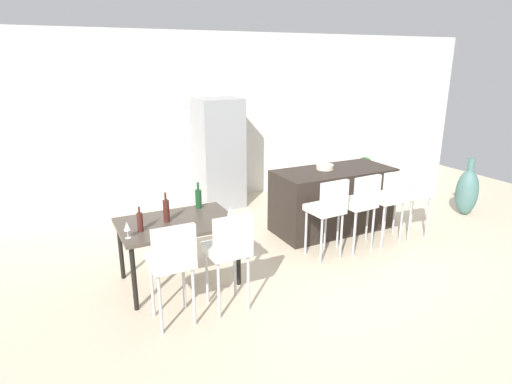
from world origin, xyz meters
TOP-DOWN VIEW (x-y plane):
  - ground_plane at (0.00, 0.00)m, footprint 10.00×10.00m
  - back_wall at (0.00, 2.88)m, footprint 10.00×0.12m
  - kitchen_island at (0.22, 0.65)m, footprint 1.76×0.80m
  - bar_chair_left at (-0.44, -0.13)m, footprint 0.42×0.42m
  - bar_chair_middle at (0.08, -0.13)m, footprint 0.42×0.42m
  - bar_chair_right at (0.57, -0.13)m, footprint 0.41×0.41m
  - bar_chair_far at (1.07, -0.13)m, footprint 0.43×0.43m
  - dining_table at (-2.30, 0.12)m, footprint 1.27×0.86m
  - dining_chair_near at (-2.58, -0.67)m, footprint 0.40×0.40m
  - dining_chair_far at (-2.01, -0.67)m, footprint 0.40×0.40m
  - wine_bottle_right at (-1.93, 0.44)m, footprint 0.08×0.08m
  - wine_bottle_end at (-2.40, 0.16)m, footprint 0.07×0.07m
  - wine_bottle_far at (-2.72, 0.01)m, footprint 0.06×0.06m
  - wine_glass_left at (-2.87, -0.11)m, footprint 0.07×0.07m
  - wine_glass_middle at (-1.78, -0.16)m, footprint 0.07×0.07m
  - refrigerator at (-0.86, 2.44)m, footprint 0.72×0.68m
  - fruit_bowl at (0.11, 0.73)m, footprint 0.25×0.25m
  - floor_vase at (2.56, 0.18)m, footprint 0.35×0.35m
  - potted_plant at (2.34, 2.43)m, footprint 0.33×0.33m

SIDE VIEW (x-z plane):
  - ground_plane at x=0.00m, z-range 0.00..0.00m
  - potted_plant at x=2.34m, z-range 0.03..0.56m
  - floor_vase at x=2.56m, z-range -0.09..0.86m
  - kitchen_island at x=0.22m, z-range 0.00..0.92m
  - dining_table at x=-2.30m, z-range 0.30..1.04m
  - bar_chair_left at x=-0.44m, z-range 0.17..1.22m
  - bar_chair_middle at x=0.08m, z-range 0.17..1.22m
  - bar_chair_right at x=0.57m, z-range 0.17..1.22m
  - bar_chair_far at x=1.07m, z-range 0.17..1.22m
  - dining_chair_near at x=-2.58m, z-range 0.17..1.22m
  - dining_chair_far at x=-2.01m, z-range 0.17..1.22m
  - wine_bottle_far at x=-2.72m, z-range 0.71..0.98m
  - wine_bottle_right at x=-1.93m, z-range 0.70..1.02m
  - wine_glass_left at x=-2.87m, z-range 0.78..0.95m
  - wine_glass_middle at x=-1.78m, z-range 0.78..0.95m
  - wine_bottle_end at x=-2.40m, z-range 0.70..1.04m
  - refrigerator at x=-0.86m, z-range 0.00..1.84m
  - fruit_bowl at x=0.11m, z-range 0.92..0.99m
  - back_wall at x=0.00m, z-range 0.00..2.90m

